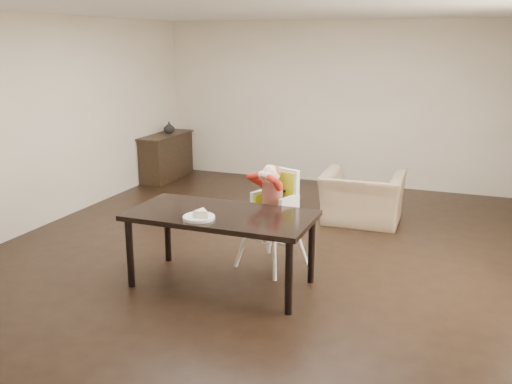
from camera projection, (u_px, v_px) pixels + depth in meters
ground at (261, 249)px, 6.68m from camera, size 7.00×7.00×0.00m
room_walls at (261, 89)px, 6.20m from camera, size 6.02×7.02×2.71m
dining_table at (221, 221)px, 5.56m from camera, size 1.80×0.90×0.75m
high_chair at (274, 195)px, 6.01m from camera, size 0.60×0.60×1.12m
plate at (200, 216)px, 5.35m from camera, size 0.36×0.36×0.09m
armchair at (362, 189)px, 7.56m from camera, size 1.06×0.70×0.91m
sideboard at (167, 156)px, 9.98m from camera, size 0.44×1.26×0.79m
vase at (169, 128)px, 9.97m from camera, size 0.21×0.22×0.19m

